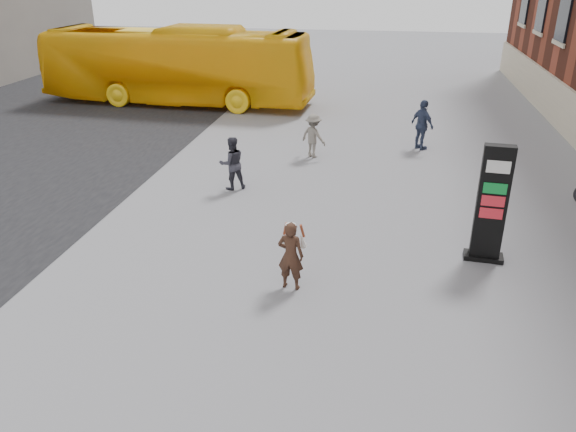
% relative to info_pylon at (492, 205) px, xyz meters
% --- Properties ---
extents(ground, '(100.00, 100.00, 0.00)m').
position_rel_info_pylon_xyz_m(ground, '(-4.82, -1.45, -1.38)').
color(ground, '#9E9EA3').
extents(info_pylon, '(0.92, 0.52, 2.76)m').
position_rel_info_pylon_xyz_m(info_pylon, '(0.00, 0.00, 0.00)').
color(info_pylon, black).
rests_on(info_pylon, ground).
extents(woman, '(0.62, 0.57, 1.53)m').
position_rel_info_pylon_xyz_m(woman, '(-4.22, -2.03, -0.59)').
color(woman, '#3A2418').
rests_on(woman, ground).
extents(bus, '(13.20, 3.70, 3.64)m').
position_rel_info_pylon_xyz_m(bus, '(-12.57, 14.01, 0.44)').
color(bus, yellow).
rests_on(bus, road).
extents(pedestrian_a, '(0.99, 0.94, 1.62)m').
position_rel_info_pylon_xyz_m(pedestrian_a, '(-6.94, 3.32, -0.57)').
color(pedestrian_a, '#30303A').
rests_on(pedestrian_a, ground).
extents(pedestrian_b, '(1.15, 1.00, 1.54)m').
position_rel_info_pylon_xyz_m(pedestrian_b, '(-4.94, 6.80, -0.61)').
color(pedestrian_b, slate).
rests_on(pedestrian_b, ground).
extents(pedestrian_c, '(1.04, 1.11, 1.83)m').
position_rel_info_pylon_xyz_m(pedestrian_c, '(-1.14, 8.41, -0.46)').
color(pedestrian_c, '#374361').
rests_on(pedestrian_c, ground).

